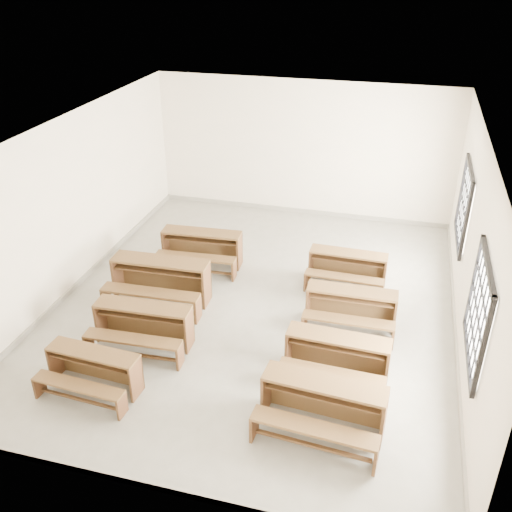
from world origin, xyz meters
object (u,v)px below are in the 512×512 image
(desk_set_1, at_px, (143,322))
(desk_set_6, at_px, (351,306))
(desk_set_4, at_px, (323,403))
(desk_set_3, at_px, (201,246))
(desk_set_5, at_px, (337,354))
(desk_set_0, at_px, (93,368))
(desk_set_2, at_px, (160,278))
(desk_set_7, at_px, (347,266))

(desk_set_1, distance_m, desk_set_6, 3.48)
(desk_set_1, bearing_deg, desk_set_4, -22.18)
(desk_set_3, relative_size, desk_set_5, 1.05)
(desk_set_5, bearing_deg, desk_set_6, 90.52)
(desk_set_4, bearing_deg, desk_set_3, 133.19)
(desk_set_0, distance_m, desk_set_3, 3.94)
(desk_set_0, distance_m, desk_set_6, 4.29)
(desk_set_4, bearing_deg, desk_set_6, 92.47)
(desk_set_0, distance_m, desk_set_4, 3.35)
(desk_set_3, height_order, desk_set_6, desk_set_3)
(desk_set_2, distance_m, desk_set_4, 4.14)
(desk_set_1, bearing_deg, desk_set_7, 40.31)
(desk_set_0, xyz_separation_m, desk_set_3, (0.26, 3.93, 0.05))
(desk_set_0, distance_m, desk_set_2, 2.49)
(desk_set_2, bearing_deg, desk_set_7, 22.01)
(desk_set_5, height_order, desk_set_6, desk_set_5)
(desk_set_0, relative_size, desk_set_5, 0.91)
(desk_set_1, distance_m, desk_set_5, 3.15)
(desk_set_1, relative_size, desk_set_2, 0.89)
(desk_set_2, relative_size, desk_set_5, 1.14)
(desk_set_7, bearing_deg, desk_set_3, -178.48)
(desk_set_0, xyz_separation_m, desk_set_4, (3.35, 0.07, 0.07))
(desk_set_0, height_order, desk_set_4, desk_set_4)
(desk_set_2, bearing_deg, desk_set_6, -0.88)
(desk_set_3, bearing_deg, desk_set_0, -97.24)
(desk_set_2, distance_m, desk_set_6, 3.46)
(desk_set_1, relative_size, desk_set_3, 0.97)
(desk_set_5, xyz_separation_m, desk_set_7, (-0.18, 2.75, -0.02))
(desk_set_1, height_order, desk_set_2, desk_set_2)
(desk_set_1, bearing_deg, desk_set_2, 98.70)
(desk_set_5, relative_size, desk_set_6, 1.03)
(desk_set_3, xyz_separation_m, desk_set_4, (3.10, -3.86, 0.01))
(desk_set_6, bearing_deg, desk_set_4, -92.87)
(desk_set_0, xyz_separation_m, desk_set_2, (-0.01, 2.48, 0.10))
(desk_set_1, relative_size, desk_set_4, 0.94)
(desk_set_2, relative_size, desk_set_3, 1.09)
(desk_set_5, bearing_deg, desk_set_0, -158.31)
(desk_set_5, height_order, desk_set_7, desk_set_5)
(desk_set_0, relative_size, desk_set_2, 0.80)
(desk_set_0, bearing_deg, desk_set_6, 40.34)
(desk_set_2, bearing_deg, desk_set_0, -91.82)
(desk_set_3, distance_m, desk_set_6, 3.47)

